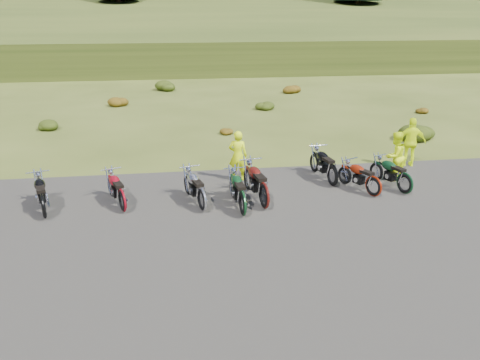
{
  "coord_description": "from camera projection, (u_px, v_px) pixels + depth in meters",
  "views": [
    {
      "loc": [
        -2.64,
        -12.49,
        5.81
      ],
      "look_at": [
        -0.84,
        0.65,
        0.85
      ],
      "focal_mm": 35.0,
      "sensor_mm": 36.0,
      "label": 1
    }
  ],
  "objects": [
    {
      "name": "motorcycle_3",
      "position": [
        202.0,
        211.0,
        14.05
      ],
      "size": [
        1.22,
        2.17,
        1.08
      ],
      "primitive_type": null,
      "rotation": [
        0.0,
        0.0,
        1.85
      ],
      "color": "#ADACB1",
      "rests_on": "ground"
    },
    {
      "name": "shrub_7",
      "position": [
        418.0,
        130.0,
        21.44
      ],
      "size": [
        1.56,
        1.56,
        0.92
      ],
      "primitive_type": "ellipsoid",
      "color": "#24360D",
      "rests_on": "ground"
    },
    {
      "name": "motorcycle_0",
      "position": [
        45.0,
        219.0,
        13.58
      ],
      "size": [
        1.28,
        2.18,
        1.08
      ],
      "primitive_type": null,
      "rotation": [
        0.0,
        0.0,
        1.88
      ],
      "color": "black",
      "rests_on": "ground"
    },
    {
      "name": "person_middle",
      "position": [
        238.0,
        156.0,
        16.24
      ],
      "size": [
        0.73,
        0.58,
        1.77
      ],
      "primitive_type": "imported",
      "rotation": [
        0.0,
        0.0,
        2.88
      ],
      "color": "#CFE80C",
      "rests_on": "ground"
    },
    {
      "name": "person_right_a",
      "position": [
        395.0,
        157.0,
        16.25
      ],
      "size": [
        1.05,
        0.96,
        1.73
      ],
      "primitive_type": "imported",
      "rotation": [
        0.0,
        0.0,
        3.59
      ],
      "color": "#CFE80C",
      "rests_on": "ground"
    },
    {
      "name": "gravel_pad",
      "position": [
        286.0,
        244.0,
        12.11
      ],
      "size": [
        20.0,
        12.0,
        0.04
      ],
      "primitive_type": "cube",
      "color": "black",
      "rests_on": "ground"
    },
    {
      "name": "ground",
      "position": [
        271.0,
        213.0,
        13.96
      ],
      "size": [
        300.0,
        300.0,
        0.0
      ],
      "primitive_type": "plane",
      "color": "#3B4717",
      "rests_on": "ground"
    },
    {
      "name": "shrub_5",
      "position": [
        264.0,
        105.0,
        27.63
      ],
      "size": [
        1.03,
        1.03,
        0.61
      ],
      "primitive_type": "ellipsoid",
      "color": "#24360D",
      "rests_on": "ground"
    },
    {
      "name": "hill_slope",
      "position": [
        195.0,
        53.0,
        60.36
      ],
      "size": [
        300.0,
        45.97,
        9.37
      ],
      "primitive_type": null,
      "rotation": [
        0.14,
        0.0,
        0.0
      ],
      "color": "#2E3D14",
      "rests_on": "ground"
    },
    {
      "name": "shrub_4",
      "position": [
        225.0,
        130.0,
        22.37
      ],
      "size": [
        0.77,
        0.77,
        0.45
      ],
      "primitive_type": "ellipsoid",
      "color": "#5A300B",
      "rests_on": "ground"
    },
    {
      "name": "person_right_b",
      "position": [
        411.0,
        143.0,
        17.67
      ],
      "size": [
        1.16,
        0.67,
        1.87
      ],
      "primitive_type": "imported",
      "rotation": [
        0.0,
        0.0,
        2.94
      ],
      "color": "#CFE80C",
      "rests_on": "ground"
    },
    {
      "name": "shrub_8",
      "position": [
        420.0,
        109.0,
        26.81
      ],
      "size": [
        0.77,
        0.77,
        0.45
      ],
      "primitive_type": "ellipsoid",
      "color": "#5A300B",
      "rests_on": "ground"
    },
    {
      "name": "motorcycle_7",
      "position": [
        403.0,
        194.0,
        15.34
      ],
      "size": [
        1.28,
        2.11,
        1.05
      ],
      "primitive_type": null,
      "rotation": [
        0.0,
        0.0,
        1.9
      ],
      "color": "black",
      "rests_on": "ground"
    },
    {
      "name": "shrub_6",
      "position": [
        291.0,
        88.0,
        32.89
      ],
      "size": [
        1.3,
        1.3,
        0.77
      ],
      "primitive_type": "ellipsoid",
      "color": "#5A300B",
      "rests_on": "ground"
    },
    {
      "name": "motorcycle_5",
      "position": [
        332.0,
        186.0,
        16.0
      ],
      "size": [
        1.03,
        2.23,
        1.13
      ],
      "primitive_type": null,
      "rotation": [
        0.0,
        0.0,
        1.72
      ],
      "color": "black",
      "rests_on": "ground"
    },
    {
      "name": "motorcycle_2",
      "position": [
        243.0,
        216.0,
        13.75
      ],
      "size": [
        0.88,
        2.17,
        1.11
      ],
      "primitive_type": null,
      "rotation": [
        0.0,
        0.0,
        1.66
      ],
      "color": "#0E3317",
      "rests_on": "ground"
    },
    {
      "name": "motorcycle_4",
      "position": [
        264.0,
        209.0,
        14.23
      ],
      "size": [
        1.14,
        2.4,
        1.21
      ],
      "primitive_type": null,
      "rotation": [
        0.0,
        0.0,
        1.74
      ],
      "color": "#4E110D",
      "rests_on": "ground"
    },
    {
      "name": "shrub_2",
      "position": [
        117.0,
        100.0,
        28.44
      ],
      "size": [
        1.3,
        1.3,
        0.77
      ],
      "primitive_type": "ellipsoid",
      "color": "#5A300B",
      "rests_on": "ground"
    },
    {
      "name": "shrub_3",
      "position": [
        166.0,
        84.0,
        33.7
      ],
      "size": [
        1.56,
        1.56,
        0.92
      ],
      "primitive_type": "ellipsoid",
      "color": "#24360D",
      "rests_on": "ground"
    },
    {
      "name": "shrub_1",
      "position": [
        46.0,
        124.0,
        23.18
      ],
      "size": [
        1.03,
        1.03,
        0.61
      ],
      "primitive_type": "ellipsoid",
      "color": "#24360D",
      "rests_on": "ground"
    },
    {
      "name": "hill_plateau",
      "position": [
        184.0,
        30.0,
        116.03
      ],
      "size": [
        300.0,
        90.0,
        9.17
      ],
      "primitive_type": "cube",
      "color": "#2E3D14",
      "rests_on": "ground"
    },
    {
      "name": "motorcycle_1",
      "position": [
        124.0,
        212.0,
        14.01
      ],
      "size": [
        1.32,
        2.09,
        1.04
      ],
      "primitive_type": null,
      "rotation": [
        0.0,
        0.0,
        1.93
      ],
      "color": "maroon",
      "rests_on": "ground"
    },
    {
      "name": "motorcycle_6",
      "position": [
        372.0,
        197.0,
        15.12
      ],
      "size": [
        1.4,
        2.01,
        1.01
      ],
      "primitive_type": null,
      "rotation": [
        0.0,
        0.0,
        2.01
      ],
      "color": "maroon",
      "rests_on": "ground"
    }
  ]
}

